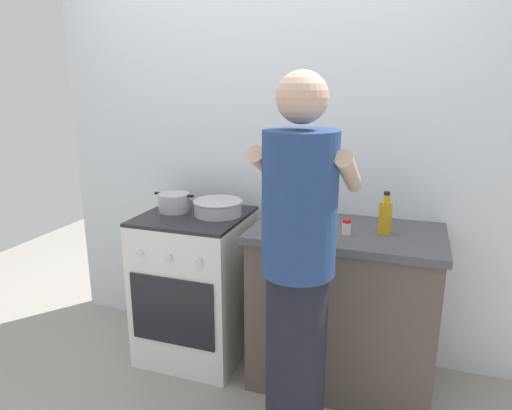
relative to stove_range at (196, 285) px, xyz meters
name	(u,v)px	position (x,y,z in m)	size (l,w,h in m)	color
ground	(241,374)	(0.35, -0.15, -0.45)	(6.00, 6.00, 0.00)	gray
back_wall	(300,152)	(0.55, 0.35, 0.80)	(3.20, 0.10, 2.50)	silver
countertop	(343,307)	(0.90, 0.00, 0.00)	(1.00, 0.60, 0.90)	brown
stove_range	(196,285)	(0.00, 0.00, 0.00)	(0.60, 0.62, 0.90)	white
pot	(174,202)	(-0.14, 0.03, 0.51)	(0.26, 0.19, 0.11)	#B2B2B7
mixing_bowl	(218,207)	(0.14, 0.04, 0.50)	(0.29, 0.29, 0.09)	#B7B7BC
utensil_crock	(309,200)	(0.65, 0.18, 0.55)	(0.10, 0.10, 0.32)	silver
spice_bottle	(347,227)	(0.91, -0.07, 0.49)	(0.04, 0.04, 0.08)	silver
oil_bottle	(385,217)	(1.09, 0.00, 0.54)	(0.07, 0.07, 0.22)	gold
person	(298,281)	(0.79, -0.63, 0.41)	(0.41, 0.50, 1.70)	black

